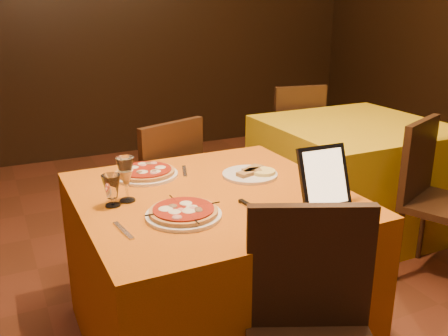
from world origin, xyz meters
name	(u,v)px	position (x,y,z in m)	size (l,w,h in m)	color
wall_back	(77,15)	(0.00, 3.50, 1.40)	(6.00, 0.01, 2.80)	black
main_table	(212,271)	(-0.08, 0.25, 0.38)	(1.10, 1.10, 0.75)	#C55F0C
side_table	(353,177)	(1.32, 0.98, 0.38)	(1.10, 1.10, 0.75)	#C59A0C
chair_main_far	(153,193)	(-0.08, 1.08, 0.46)	(0.47, 0.47, 0.91)	black
chair_side_near	(448,206)	(1.32, 0.19, 0.46)	(0.38, 0.38, 0.91)	black
chair_side_far	(289,138)	(1.32, 1.80, 0.46)	(0.43, 0.43, 0.91)	black
pizza_near	(184,213)	(-0.28, 0.07, 0.77)	(0.29, 0.29, 0.03)	white
pizza_far	(146,173)	(-0.27, 0.58, 0.77)	(0.30, 0.30, 0.03)	white
cutlet_dish	(250,173)	(0.17, 0.37, 0.76)	(0.26, 0.26, 0.03)	white
wine_glass	(126,179)	(-0.43, 0.31, 0.84)	(0.07, 0.07, 0.19)	#F9D58D
water_glass	(112,191)	(-0.49, 0.29, 0.81)	(0.07, 0.07, 0.13)	white
tablet	(324,176)	(0.26, -0.06, 0.87)	(0.21, 0.02, 0.24)	black
knife	(258,212)	(-0.01, -0.03, 0.75)	(0.22, 0.02, 0.01)	silver
fork_near	(123,231)	(-0.52, 0.04, 0.75)	(0.16, 0.02, 0.01)	#B0B0B7
fork_far	(185,171)	(-0.08, 0.56, 0.75)	(0.16, 0.02, 0.01)	silver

